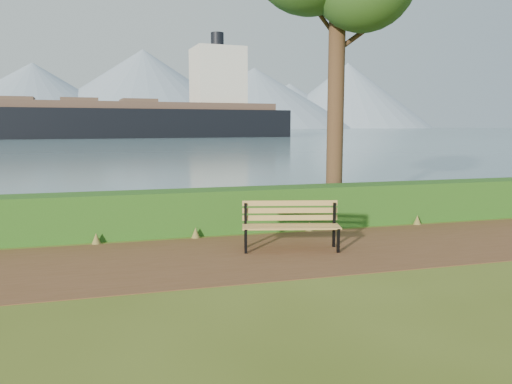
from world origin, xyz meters
name	(u,v)px	position (x,y,z in m)	size (l,w,h in m)	color
ground	(271,258)	(0.00, 0.00, 0.00)	(140.00, 140.00, 0.00)	#485518
path	(266,254)	(0.00, 0.30, 0.01)	(40.00, 3.40, 0.01)	brown
hedge	(238,210)	(0.00, 2.60, 0.50)	(32.00, 0.85, 1.00)	#214B15
water	(121,130)	(0.00, 260.00, 0.01)	(700.00, 510.00, 0.00)	slate
mountains	(106,93)	(-9.17, 406.05, 27.70)	(585.00, 190.00, 70.00)	gray
bench	(291,222)	(0.59, 0.55, 0.56)	(2.01, 1.01, 0.97)	black
cargo_ship	(109,120)	(-3.88, 94.27, 3.54)	(79.05, 19.45, 23.76)	black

